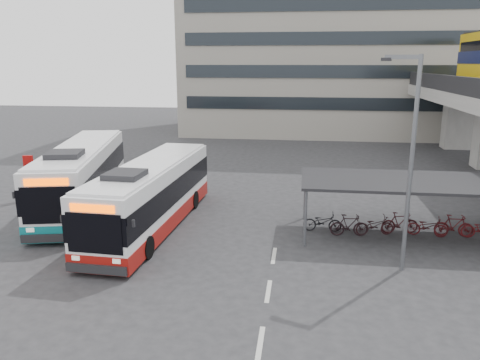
# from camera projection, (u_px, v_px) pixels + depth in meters

# --- Properties ---
(ground) EXTENTS (120.00, 120.00, 0.00)m
(ground) POSITION_uv_depth(u_px,v_px,m) (212.00, 252.00, 18.93)
(ground) COLOR #28282B
(ground) RESTS_ON ground
(bike_shelter) EXTENTS (10.00, 4.00, 2.54)m
(bike_shelter) POSITION_uv_depth(u_px,v_px,m) (415.00, 208.00, 20.40)
(bike_shelter) COLOR #595B60
(bike_shelter) RESTS_ON ground
(office_block) EXTENTS (30.00, 15.00, 25.00)m
(office_block) POSITION_uv_depth(u_px,v_px,m) (330.00, 13.00, 49.67)
(office_block) COLOR gray
(office_block) RESTS_ON ground
(road_markings) EXTENTS (0.15, 7.60, 0.01)m
(road_markings) POSITION_uv_depth(u_px,v_px,m) (268.00, 291.00, 15.72)
(road_markings) COLOR beige
(road_markings) RESTS_ON ground
(bus_main) EXTENTS (2.96, 11.18, 3.27)m
(bus_main) POSITION_uv_depth(u_px,v_px,m) (152.00, 195.00, 21.53)
(bus_main) COLOR white
(bus_main) RESTS_ON ground
(bus_teal) EXTENTS (5.13, 12.08, 3.49)m
(bus_teal) POSITION_uv_depth(u_px,v_px,m) (83.00, 176.00, 24.77)
(bus_teal) COLOR white
(bus_teal) RESTS_ON ground
(pedestrian) EXTENTS (0.67, 0.67, 1.57)m
(pedestrian) POSITION_uv_depth(u_px,v_px,m) (114.00, 229.00, 19.27)
(pedestrian) COLOR black
(pedestrian) RESTS_ON ground
(lamp_post) EXTENTS (1.32, 0.57, 7.75)m
(lamp_post) POSITION_uv_depth(u_px,v_px,m) (409.00, 153.00, 16.31)
(lamp_post) COLOR #595B60
(lamp_post) RESTS_ON ground
(sign_totem_north) EXTENTS (0.55, 0.24, 2.52)m
(sign_totem_north) POSITION_uv_depth(u_px,v_px,m) (30.00, 177.00, 25.84)
(sign_totem_north) COLOR #A10B09
(sign_totem_north) RESTS_ON ground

